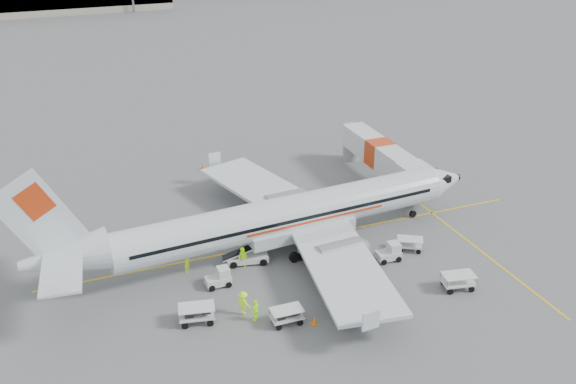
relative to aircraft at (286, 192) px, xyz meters
name	(u,v)px	position (x,y,z in m)	size (l,w,h in m)	color
ground	(296,240)	(1.33, 0.97, -5.39)	(360.00, 360.00, 0.00)	#56595B
stripe_lead	(296,240)	(1.33, 0.97, -5.39)	(44.00, 0.20, 0.01)	yellow
stripe_cross	(484,253)	(15.33, -7.03, -5.39)	(0.20, 20.00, 0.01)	yellow
aircraft	(286,192)	(0.00, 0.00, 0.00)	(39.11, 30.65, 10.78)	silver
jet_bridge	(379,161)	(14.10, 9.41, -3.18)	(3.16, 16.86, 4.43)	silver
belt_loader	(247,250)	(-3.86, -1.03, -4.16)	(4.54, 1.70, 2.46)	silver
tug_fore	(389,252)	(7.19, -4.97, -4.61)	(2.01, 1.15, 1.55)	silver
tug_mid	(352,310)	(0.67, -11.23, -4.50)	(2.30, 1.32, 1.78)	silver
tug_aft	(218,277)	(-7.05, -3.43, -4.63)	(1.97, 1.13, 1.52)	silver
cart_loaded_a	(197,314)	(-9.73, -7.33, -4.72)	(2.56, 1.51, 1.33)	silver
cart_loaded_b	(287,316)	(-3.80, -9.79, -4.79)	(2.29, 1.36, 1.20)	silver
cart_empty_a	(458,282)	(10.12, -10.63, -4.74)	(2.49, 1.47, 1.30)	silver
cart_empty_b	(410,244)	(9.70, -4.20, -4.83)	(2.17, 1.28, 1.13)	silver
cone_nose	(406,200)	(14.13, 3.69, -5.06)	(0.40, 0.40, 0.66)	orange
cone_port	(203,166)	(-2.32, 19.28, -5.05)	(0.42, 0.42, 0.68)	orange
cone_stbd	(314,320)	(-2.03, -10.64, -5.04)	(0.43, 0.43, 0.70)	orange
crew_a	(187,262)	(-8.81, -0.53, -4.55)	(0.61, 0.40, 1.68)	#B6FF11
crew_b	(243,257)	(-4.40, -1.50, -4.51)	(0.85, 0.67, 1.76)	#B6FF11
crew_c	(243,303)	(-6.33, -7.59, -4.46)	(1.21, 0.69, 1.87)	#B6FF11
crew_d	(256,310)	(-5.74, -8.65, -4.54)	(1.00, 0.42, 1.70)	#B6FF11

